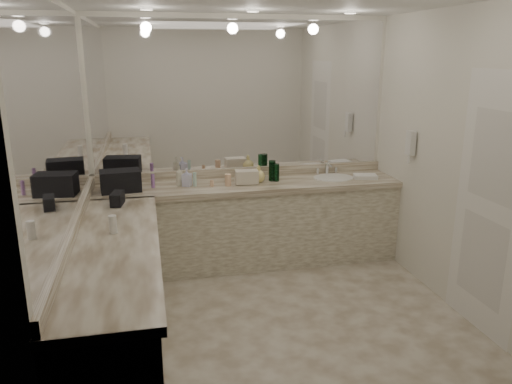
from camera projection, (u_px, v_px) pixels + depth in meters
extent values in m
plane|color=beige|center=(276.00, 316.00, 4.35)|extent=(3.20, 3.20, 0.00)
cube|color=silver|center=(242.00, 140.00, 5.41)|extent=(3.20, 0.02, 2.60)
cube|color=silver|center=(68.00, 182.00, 3.66)|extent=(0.02, 3.00, 2.60)
cube|color=silver|center=(456.00, 162.00, 4.33)|extent=(0.02, 3.00, 2.60)
cube|color=silver|center=(248.00, 226.00, 5.36)|extent=(3.20, 0.60, 0.84)
cube|color=beige|center=(248.00, 186.00, 5.23)|extent=(3.20, 0.64, 0.06)
cube|color=silver|center=(117.00, 305.00, 3.68)|extent=(0.60, 2.40, 0.84)
cube|color=beige|center=(114.00, 248.00, 3.56)|extent=(0.64, 2.42, 0.06)
cube|color=beige|center=(243.00, 172.00, 5.48)|extent=(3.20, 0.04, 0.10)
cube|color=beige|center=(75.00, 227.00, 3.76)|extent=(0.04, 3.00, 0.10)
cube|color=white|center=(242.00, 96.00, 5.27)|extent=(3.12, 0.01, 1.55)
cube|color=white|center=(63.00, 117.00, 3.54)|extent=(0.01, 2.92, 1.55)
cylinder|color=white|center=(333.00, 178.00, 5.43)|extent=(0.44, 0.44, 0.03)
cube|color=silver|center=(327.00, 168.00, 5.61)|extent=(0.24, 0.16, 0.14)
cube|color=white|center=(411.00, 143.00, 4.96)|extent=(0.06, 0.10, 0.24)
cube|color=white|center=(489.00, 206.00, 3.92)|extent=(0.02, 0.82, 2.10)
cube|color=black|center=(121.00, 180.00, 4.89)|extent=(0.41, 0.28, 0.22)
cube|color=black|center=(117.00, 199.00, 4.46)|extent=(0.13, 0.22, 0.11)
cube|color=beige|center=(247.00, 177.00, 5.17)|extent=(0.24, 0.16, 0.14)
cube|color=white|center=(365.00, 176.00, 5.42)|extent=(0.27, 0.21, 0.04)
cylinder|color=white|center=(113.00, 224.00, 3.75)|extent=(0.06, 0.06, 0.14)
imported|color=beige|center=(179.00, 176.00, 5.10)|extent=(0.10, 0.10, 0.20)
imported|color=silver|center=(187.00, 177.00, 5.08)|extent=(0.11, 0.11, 0.19)
imported|color=#F4E389|center=(259.00, 174.00, 5.24)|extent=(0.16, 0.16, 0.18)
cylinder|color=#114B22|center=(272.00, 170.00, 5.36)|extent=(0.07, 0.07, 0.20)
cylinder|color=#114B22|center=(276.00, 172.00, 5.28)|extent=(0.07, 0.07, 0.19)
cylinder|color=#114B22|center=(272.00, 172.00, 5.29)|extent=(0.07, 0.07, 0.19)
cylinder|color=#E0B28C|center=(228.00, 180.00, 5.10)|extent=(0.06, 0.06, 0.12)
cylinder|color=#E0B28C|center=(212.00, 183.00, 5.07)|extent=(0.04, 0.04, 0.07)
cylinder|color=#9966B2|center=(131.00, 182.00, 4.99)|extent=(0.05, 0.05, 0.14)
cylinder|color=#9966B2|center=(153.00, 181.00, 5.03)|extent=(0.04, 0.04, 0.14)
cylinder|color=silver|center=(195.00, 179.00, 5.08)|extent=(0.04, 0.04, 0.14)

